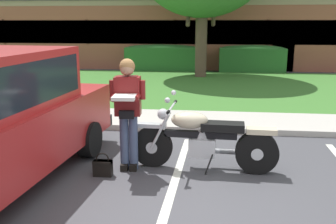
% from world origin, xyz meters
% --- Properties ---
extents(ground_plane, '(140.00, 140.00, 0.00)m').
position_xyz_m(ground_plane, '(0.00, 0.00, 0.00)').
color(ground_plane, '#424247').
extents(curb_strip, '(60.00, 0.20, 0.12)m').
position_xyz_m(curb_strip, '(0.00, 2.95, 0.06)').
color(curb_strip, '#B7B2A8').
rests_on(curb_strip, ground).
extents(concrete_walk, '(60.00, 1.50, 0.08)m').
position_xyz_m(concrete_walk, '(0.00, 3.80, 0.04)').
color(concrete_walk, '#B7B2A8').
rests_on(concrete_walk, ground).
extents(grass_lawn, '(60.00, 7.77, 0.06)m').
position_xyz_m(grass_lawn, '(0.00, 8.43, 0.03)').
color(grass_lawn, '#3D752D').
rests_on(grass_lawn, ground).
extents(stall_stripe_1, '(0.25, 4.40, 0.01)m').
position_xyz_m(stall_stripe_1, '(-0.15, 0.20, 0.00)').
color(stall_stripe_1, silver).
rests_on(stall_stripe_1, ground).
extents(motorcycle, '(2.24, 0.82, 1.18)m').
position_xyz_m(motorcycle, '(0.34, 0.92, 0.48)').
color(motorcycle, black).
rests_on(motorcycle, ground).
extents(rider_person, '(0.54, 0.60, 1.70)m').
position_xyz_m(rider_person, '(-0.89, 0.80, 1.01)').
color(rider_person, black).
rests_on(rider_person, ground).
extents(handbag, '(0.28, 0.13, 0.36)m').
position_xyz_m(handbag, '(-1.22, 0.50, 0.14)').
color(handbag, black).
rests_on(handbag, ground).
extents(hedge_left, '(3.39, 0.90, 1.24)m').
position_xyz_m(hedge_left, '(-1.94, 12.71, 0.65)').
color(hedge_left, '#286028').
rests_on(hedge_left, ground).
extents(hedge_center_left, '(2.92, 0.90, 1.24)m').
position_xyz_m(hedge_center_left, '(2.14, 12.71, 0.65)').
color(hedge_center_left, '#286028').
rests_on(hedge_center_left, ground).
extents(brick_building, '(25.15, 10.80, 3.43)m').
position_xyz_m(brick_building, '(-1.40, 18.57, 1.72)').
color(brick_building, '#93513D').
rests_on(brick_building, ground).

